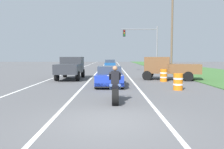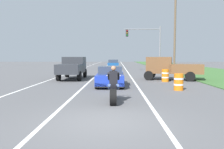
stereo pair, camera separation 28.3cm
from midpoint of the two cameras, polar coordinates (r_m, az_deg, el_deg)
ground_plane at (r=7.35m, az=-0.93°, el=-11.54°), size 160.00×160.00×0.00m
lane_stripe_left_solid at (r=27.72m, az=-10.58°, el=0.24°), size 0.14×120.00×0.01m
lane_stripe_right_solid at (r=27.17m, az=4.45°, el=0.22°), size 0.14×120.00×0.01m
lane_stripe_centre_dashed at (r=27.21m, az=-3.14°, el=0.23°), size 0.14×120.00×0.01m
grass_verge_right at (r=29.53m, az=24.47°, el=0.22°), size 10.00×120.00×0.06m
motorcycle_with_rider at (r=10.16m, az=1.17°, el=-3.63°), size 0.70×2.21×1.62m
sports_car_blue at (r=15.91m, az=0.10°, el=-0.54°), size 1.84×4.30×1.37m
pickup_truck_left_lane_dark_grey at (r=20.94m, az=-9.35°, el=1.92°), size 2.02×4.80×1.98m
pickup_truck_right_shoulder_brown at (r=20.57m, az=14.58°, el=1.79°), size 5.14×3.14×1.98m
traffic_light_mast_near at (r=31.26m, az=9.30°, el=8.09°), size 4.86×0.34×6.00m
utility_pole_roadside at (r=28.70m, az=15.53°, el=9.04°), size 0.24×0.24×8.76m
construction_barrel_nearest at (r=14.42m, az=16.68°, el=-1.76°), size 0.58×0.58×1.00m
construction_barrel_mid at (r=19.02m, az=13.44°, el=-0.22°), size 0.58×0.58×1.00m
distant_car_far_ahead at (r=37.97m, az=0.53°, el=2.61°), size 1.80×4.00×1.50m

